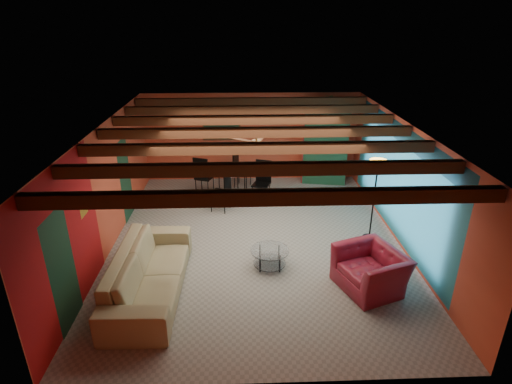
{
  "coord_description": "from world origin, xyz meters",
  "views": [
    {
      "loc": [
        -0.33,
        -8.28,
        4.81
      ],
      "look_at": [
        0.0,
        0.2,
        1.15
      ],
      "focal_mm": 28.89,
      "sensor_mm": 36.0,
      "label": 1
    }
  ],
  "objects_px": {
    "sofa": "(150,272)",
    "floor_lamp": "(374,200)",
    "coffee_table": "(270,258)",
    "dining_table": "(232,178)",
    "armchair": "(370,270)",
    "vase": "(232,155)",
    "armoire": "(324,147)",
    "potted_plant": "(327,102)"
  },
  "relations": [
    {
      "from": "sofa",
      "to": "floor_lamp",
      "type": "xyz_separation_m",
      "value": [
        4.7,
        1.85,
        0.53
      ]
    },
    {
      "from": "coffee_table",
      "to": "dining_table",
      "type": "xyz_separation_m",
      "value": [
        -0.82,
        3.57,
        0.38
      ]
    },
    {
      "from": "coffee_table",
      "to": "dining_table",
      "type": "distance_m",
      "value": 3.68
    },
    {
      "from": "armchair",
      "to": "floor_lamp",
      "type": "relative_size",
      "value": 0.62
    },
    {
      "from": "sofa",
      "to": "floor_lamp",
      "type": "relative_size",
      "value": 1.54
    },
    {
      "from": "sofa",
      "to": "armchair",
      "type": "distance_m",
      "value": 4.13
    },
    {
      "from": "coffee_table",
      "to": "armchair",
      "type": "bearing_deg",
      "value": -22.8
    },
    {
      "from": "armchair",
      "to": "vase",
      "type": "bearing_deg",
      "value": -169.6
    },
    {
      "from": "armoire",
      "to": "floor_lamp",
      "type": "distance_m",
      "value": 3.69
    },
    {
      "from": "armchair",
      "to": "dining_table",
      "type": "bearing_deg",
      "value": -169.6
    },
    {
      "from": "sofa",
      "to": "vase",
      "type": "relative_size",
      "value": 15.1
    },
    {
      "from": "armchair",
      "to": "armoire",
      "type": "relative_size",
      "value": 0.55
    },
    {
      "from": "dining_table",
      "to": "floor_lamp",
      "type": "bearing_deg",
      "value": -37.31
    },
    {
      "from": "armchair",
      "to": "potted_plant",
      "type": "bearing_deg",
      "value": 157.64
    },
    {
      "from": "coffee_table",
      "to": "vase",
      "type": "relative_size",
      "value": 4.02
    },
    {
      "from": "vase",
      "to": "potted_plant",
      "type": "bearing_deg",
      "value": 23.21
    },
    {
      "from": "floor_lamp",
      "to": "vase",
      "type": "xyz_separation_m",
      "value": [
        -3.23,
        2.46,
        0.3
      ]
    },
    {
      "from": "vase",
      "to": "armoire",
      "type": "bearing_deg",
      "value": 23.21
    },
    {
      "from": "sofa",
      "to": "armchair",
      "type": "height_order",
      "value": "sofa"
    },
    {
      "from": "sofa",
      "to": "floor_lamp",
      "type": "height_order",
      "value": "floor_lamp"
    },
    {
      "from": "potted_plant",
      "to": "floor_lamp",
      "type": "bearing_deg",
      "value": -82.99
    },
    {
      "from": "sofa",
      "to": "vase",
      "type": "height_order",
      "value": "vase"
    },
    {
      "from": "vase",
      "to": "coffee_table",
      "type": "bearing_deg",
      "value": -77.11
    },
    {
      "from": "armchair",
      "to": "armoire",
      "type": "height_order",
      "value": "armoire"
    },
    {
      "from": "dining_table",
      "to": "vase",
      "type": "height_order",
      "value": "vase"
    },
    {
      "from": "dining_table",
      "to": "potted_plant",
      "type": "xyz_separation_m",
      "value": [
        2.78,
        1.19,
        1.87
      ]
    },
    {
      "from": "armchair",
      "to": "vase",
      "type": "relative_size",
      "value": 6.11
    },
    {
      "from": "sofa",
      "to": "potted_plant",
      "type": "bearing_deg",
      "value": -36.57
    },
    {
      "from": "potted_plant",
      "to": "dining_table",
      "type": "bearing_deg",
      "value": -156.79
    },
    {
      "from": "dining_table",
      "to": "potted_plant",
      "type": "distance_m",
      "value": 3.56
    },
    {
      "from": "sofa",
      "to": "floor_lamp",
      "type": "bearing_deg",
      "value": -67.42
    },
    {
      "from": "dining_table",
      "to": "potted_plant",
      "type": "bearing_deg",
      "value": 23.21
    },
    {
      "from": "coffee_table",
      "to": "floor_lamp",
      "type": "distance_m",
      "value": 2.76
    },
    {
      "from": "armchair",
      "to": "coffee_table",
      "type": "xyz_separation_m",
      "value": [
        -1.85,
        0.78,
        -0.19
      ]
    },
    {
      "from": "sofa",
      "to": "potted_plant",
      "type": "relative_size",
      "value": 6.06
    },
    {
      "from": "potted_plant",
      "to": "vase",
      "type": "relative_size",
      "value": 2.49
    },
    {
      "from": "potted_plant",
      "to": "armoire",
      "type": "bearing_deg",
      "value": 0.0
    },
    {
      "from": "floor_lamp",
      "to": "vase",
      "type": "height_order",
      "value": "floor_lamp"
    },
    {
      "from": "floor_lamp",
      "to": "vase",
      "type": "bearing_deg",
      "value": 142.69
    },
    {
      "from": "floor_lamp",
      "to": "potted_plant",
      "type": "distance_m",
      "value": 3.97
    },
    {
      "from": "armchair",
      "to": "armoire",
      "type": "bearing_deg",
      "value": 157.64
    },
    {
      "from": "armchair",
      "to": "dining_table",
      "type": "distance_m",
      "value": 5.1
    }
  ]
}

